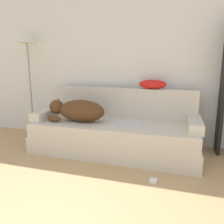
{
  "coord_description": "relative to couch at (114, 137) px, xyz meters",
  "views": [
    {
      "loc": [
        0.59,
        -0.13,
        1.06
      ],
      "look_at": [
        -0.16,
        2.32,
        0.54
      ],
      "focal_mm": 35.0,
      "sensor_mm": 36.0,
      "label": 1
    }
  ],
  "objects": [
    {
      "name": "power_adapter",
      "position": [
        0.57,
        -0.64,
        -0.17
      ],
      "size": [
        0.07,
        0.07,
        0.03
      ],
      "color": "silver",
      "rests_on": "ground_plane"
    },
    {
      "name": "couch_arm_left",
      "position": [
        -0.94,
        -0.01,
        0.25
      ],
      "size": [
        0.15,
        0.63,
        0.11
      ],
      "color": "beige",
      "rests_on": "couch"
    },
    {
      "name": "wall_back",
      "position": [
        0.16,
        0.54,
        1.16
      ],
      "size": [
        7.4,
        0.06,
        2.7
      ],
      "color": "silver",
      "rests_on": "ground_plane"
    },
    {
      "name": "couch",
      "position": [
        0.0,
        0.0,
        0.0
      ],
      "size": [
        2.04,
        0.82,
        0.39
      ],
      "color": "beige",
      "rests_on": "ground_plane"
    },
    {
      "name": "dog",
      "position": [
        -0.45,
        -0.09,
        0.34
      ],
      "size": [
        0.75,
        0.3,
        0.28
      ],
      "color": "#513319",
      "rests_on": "couch"
    },
    {
      "name": "floor_lamp",
      "position": [
        -1.43,
        0.3,
        1.11
      ],
      "size": [
        0.28,
        0.28,
        1.59
      ],
      "color": "gray",
      "rests_on": "ground_plane"
    },
    {
      "name": "throw_pillow",
      "position": [
        0.42,
        0.33,
        0.65
      ],
      "size": [
        0.36,
        0.15,
        0.12
      ],
      "color": "red",
      "rests_on": "couch_backrest"
    },
    {
      "name": "laptop",
      "position": [
        0.17,
        -0.05,
        0.2
      ],
      "size": [
        0.39,
        0.31,
        0.02
      ],
      "rotation": [
        0.0,
        0.0,
        0.26
      ],
      "color": "silver",
      "rests_on": "couch"
    },
    {
      "name": "couch_arm_right",
      "position": [
        0.94,
        -0.01,
        0.25
      ],
      "size": [
        0.15,
        0.63,
        0.11
      ],
      "color": "beige",
      "rests_on": "couch"
    },
    {
      "name": "couch_backrest",
      "position": [
        -0.0,
        0.34,
        0.39
      ],
      "size": [
        2.0,
        0.15,
        0.4
      ],
      "color": "beige",
      "rests_on": "couch"
    }
  ]
}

